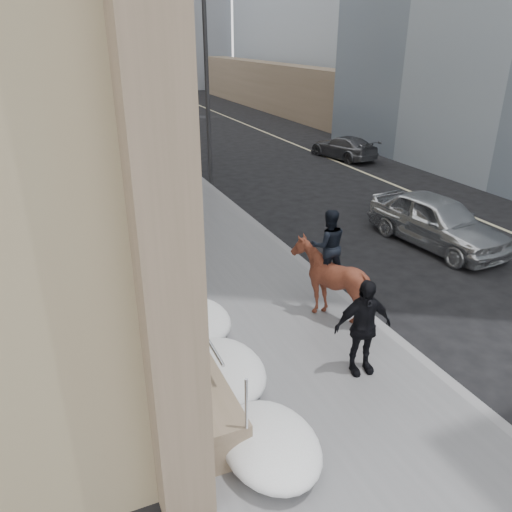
{
  "coord_description": "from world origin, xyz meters",
  "views": [
    {
      "loc": [
        -3.93,
        -7.35,
        6.29
      ],
      "look_at": [
        0.1,
        2.11,
        1.7
      ],
      "focal_mm": 35.0,
      "sensor_mm": 36.0,
      "label": 1
    }
  ],
  "objects_px": {
    "mounted_horse_left": "(166,231)",
    "pedestrian": "(363,327)",
    "car_grey": "(343,147)",
    "mounted_horse_right": "(329,275)",
    "car_silver": "(437,221)"
  },
  "relations": [
    {
      "from": "mounted_horse_left",
      "to": "pedestrian",
      "type": "height_order",
      "value": "mounted_horse_left"
    },
    {
      "from": "car_grey",
      "to": "mounted_horse_left",
      "type": "bearing_deg",
      "value": 28.98
    },
    {
      "from": "car_grey",
      "to": "pedestrian",
      "type": "bearing_deg",
      "value": 47.41
    },
    {
      "from": "pedestrian",
      "to": "car_grey",
      "type": "distance_m",
      "value": 19.37
    },
    {
      "from": "mounted_horse_right",
      "to": "car_grey",
      "type": "relative_size",
      "value": 0.62
    },
    {
      "from": "car_silver",
      "to": "mounted_horse_left",
      "type": "bearing_deg",
      "value": 165.63
    },
    {
      "from": "pedestrian",
      "to": "car_silver",
      "type": "height_order",
      "value": "pedestrian"
    },
    {
      "from": "mounted_horse_right",
      "to": "car_grey",
      "type": "distance_m",
      "value": 17.3
    },
    {
      "from": "pedestrian",
      "to": "mounted_horse_right",
      "type": "bearing_deg",
      "value": 84.32
    },
    {
      "from": "car_silver",
      "to": "car_grey",
      "type": "relative_size",
      "value": 1.16
    },
    {
      "from": "mounted_horse_left",
      "to": "car_grey",
      "type": "bearing_deg",
      "value": -120.04
    },
    {
      "from": "mounted_horse_right",
      "to": "pedestrian",
      "type": "relative_size",
      "value": 1.3
    },
    {
      "from": "car_silver",
      "to": "car_grey",
      "type": "distance_m",
      "value": 12.41
    },
    {
      "from": "car_grey",
      "to": "mounted_horse_right",
      "type": "bearing_deg",
      "value": 45.19
    },
    {
      "from": "mounted_horse_right",
      "to": "car_silver",
      "type": "relative_size",
      "value": 0.54
    }
  ]
}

